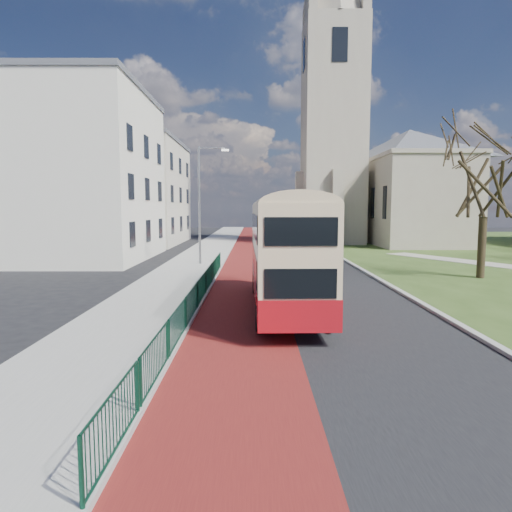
{
  "coord_description": "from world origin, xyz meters",
  "views": [
    {
      "loc": [
        -0.75,
        -13.48,
        3.95
      ],
      "look_at": [
        -0.67,
        5.11,
        2.0
      ],
      "focal_mm": 32.0,
      "sensor_mm": 36.0,
      "label": 1
    }
  ],
  "objects": [
    {
      "name": "pedestrian_railing",
      "position": [
        -2.95,
        4.0,
        0.55
      ],
      "size": [
        0.07,
        24.0,
        1.12
      ],
      "color": "#0C3826",
      "rests_on": "ground"
    },
    {
      "name": "street_block_far",
      "position": [
        -14.0,
        38.0,
        5.76
      ],
      "size": [
        10.3,
        16.3,
        11.5
      ],
      "color": "beige",
      "rests_on": "ground"
    },
    {
      "name": "winter_tree_near",
      "position": [
        12.05,
        11.96,
        6.16
      ],
      "size": [
        7.9,
        7.9,
        8.84
      ],
      "rotation": [
        0.0,
        0.0,
        -0.41
      ],
      "color": "#312718",
      "rests_on": "grass_green"
    },
    {
      "name": "gothic_church",
      "position": [
        12.56,
        38.0,
        13.13
      ],
      "size": [
        16.38,
        18.0,
        40.0
      ],
      "color": "gray",
      "rests_on": "ground"
    },
    {
      "name": "kerb_east",
      "position": [
        6.1,
        22.0,
        0.07
      ],
      "size": [
        0.25,
        80.0,
        0.13
      ],
      "primitive_type": "cube",
      "color": "#999993",
      "rests_on": "ground"
    },
    {
      "name": "streetlamp",
      "position": [
        -4.35,
        18.0,
        4.59
      ],
      "size": [
        2.13,
        0.18,
        8.0
      ],
      "color": "gray",
      "rests_on": "pavement_west"
    },
    {
      "name": "bus_lane",
      "position": [
        -1.2,
        20.0,
        0.01
      ],
      "size": [
        3.4,
        120.0,
        0.01
      ],
      "primitive_type": "cube",
      "color": "#591414",
      "rests_on": "ground"
    },
    {
      "name": "road_carriageway",
      "position": [
        1.5,
        20.0,
        0.01
      ],
      "size": [
        9.0,
        120.0,
        0.01
      ],
      "primitive_type": "cube",
      "color": "black",
      "rests_on": "ground"
    },
    {
      "name": "bus",
      "position": [
        0.45,
        4.06,
        2.44
      ],
      "size": [
        2.55,
        10.28,
        4.28
      ],
      "rotation": [
        0.0,
        0.0,
        0.02
      ],
      "color": "#9E0E16",
      "rests_on": "ground"
    },
    {
      "name": "ground",
      "position": [
        0.0,
        0.0,
        0.0
      ],
      "size": [
        160.0,
        160.0,
        0.0
      ],
      "primitive_type": "plane",
      "color": "black",
      "rests_on": "ground"
    },
    {
      "name": "kerb_west",
      "position": [
        -3.0,
        20.0,
        0.07
      ],
      "size": [
        0.25,
        120.0,
        0.13
      ],
      "primitive_type": "cube",
      "color": "#999993",
      "rests_on": "ground"
    },
    {
      "name": "pavement_west",
      "position": [
        -5.0,
        20.0,
        0.06
      ],
      "size": [
        4.0,
        120.0,
        0.12
      ],
      "primitive_type": "cube",
      "color": "gray",
      "rests_on": "ground"
    },
    {
      "name": "street_block_near",
      "position": [
        -14.0,
        22.0,
        6.51
      ],
      "size": [
        10.3,
        14.3,
        13.0
      ],
      "color": "silver",
      "rests_on": "ground"
    }
  ]
}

